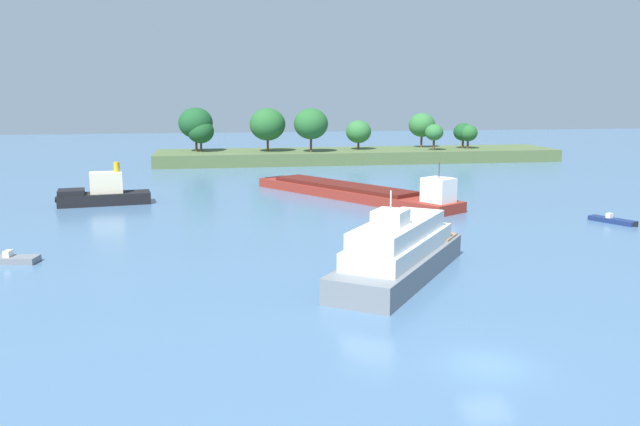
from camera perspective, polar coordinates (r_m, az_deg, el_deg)
ground_plane at (r=35.42m, az=14.39°, el=-12.70°), size 400.00×400.00×0.00m
treeline_island at (r=131.51m, az=1.86°, el=5.82°), size 80.04×14.99×10.87m
small_motorboat at (r=76.59m, az=24.09°, el=-0.59°), size 3.39×5.05×0.99m
white_riverboat at (r=49.51m, az=6.92°, el=-3.42°), size 14.14×17.00×6.90m
fishing_skiff at (r=59.65m, az=-25.83°, el=-3.64°), size 5.92×2.73×1.03m
cargo_barge at (r=85.91m, az=3.03°, el=1.89°), size 22.16×30.76×5.85m
tugboat at (r=85.65m, az=-18.38°, el=1.61°), size 11.43×5.17×5.23m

